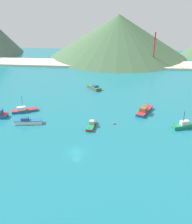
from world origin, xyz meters
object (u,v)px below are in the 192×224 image
fishing_boat_1 (24,110)px  fishing_boat_2 (183,125)px  fishing_boat_6 (91,125)px  buoy_0 (114,124)px  fishing_boat_4 (94,87)px  fishing_boat_8 (28,121)px  radio_tower (154,50)px  fishing_boat_3 (144,111)px

fishing_boat_1 → fishing_boat_2: size_ratio=1.37×
fishing_boat_6 → buoy_0: 8.39m
fishing_boat_4 → buoy_0: fishing_boat_4 is taller
fishing_boat_2 → fishing_boat_6: (-31.10, -2.20, -0.33)m
fishing_boat_8 → radio_tower: size_ratio=0.46×
fishing_boat_3 → fishing_boat_8: (-41.71, -13.48, -0.05)m
fishing_boat_1 → fishing_boat_2: 59.48m
fishing_boat_6 → buoy_0: size_ratio=10.19×
fishing_boat_1 → fishing_boat_8: size_ratio=1.00×
fishing_boat_2 → fishing_boat_3: (-12.06, 11.79, -0.11)m
fishing_boat_3 → fishing_boat_6: size_ratio=1.46×
fishing_boat_1 → fishing_boat_2: fishing_boat_1 is taller
fishing_boat_8 → buoy_0: fishing_boat_8 is taller
fishing_boat_1 → radio_tower: radio_tower is taller
fishing_boat_1 → fishing_boat_4: (24.44, 30.82, 0.08)m
fishing_boat_4 → fishing_boat_6: (3.36, -41.23, -0.16)m
fishing_boat_4 → buoy_0: bearing=-73.7°
fishing_boat_8 → buoy_0: size_ratio=13.10×
fishing_boat_1 → fishing_boat_8: 11.16m
fishing_boat_8 → fishing_boat_3: bearing=17.9°
fishing_boat_3 → fishing_boat_6: bearing=-143.7°
fishing_boat_1 → fishing_boat_6: size_ratio=1.29×
radio_tower → buoy_0: bearing=-104.4°
radio_tower → fishing_boat_1: bearing=-126.0°
fishing_boat_6 → fishing_boat_3: bearing=36.3°
fishing_boat_2 → fishing_boat_6: fishing_boat_2 is taller
buoy_0 → fishing_boat_8: bearing=-175.4°
fishing_boat_6 → fishing_boat_2: bearing=4.0°
fishing_boat_3 → fishing_boat_8: 43.84m
radio_tower → fishing_boat_2: bearing=-89.4°
fishing_boat_4 → fishing_boat_8: fishing_boat_8 is taller
fishing_boat_1 → fishing_boat_3: (46.85, 3.58, 0.14)m
fishing_boat_8 → fishing_boat_2: bearing=1.8°
fishing_boat_6 → fishing_boat_8: 22.68m
fishing_boat_1 → fishing_boat_4: bearing=51.6°
fishing_boat_2 → fishing_boat_6: size_ratio=0.94×
fishing_boat_3 → fishing_boat_4: 35.28m
fishing_boat_1 → buoy_0: bearing=-11.8°
fishing_boat_4 → radio_tower: 60.20m
fishing_boat_2 → fishing_boat_6: bearing=-176.0°
fishing_boat_4 → radio_tower: radio_tower is taller
fishing_boat_1 → fishing_boat_4: size_ratio=1.15×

